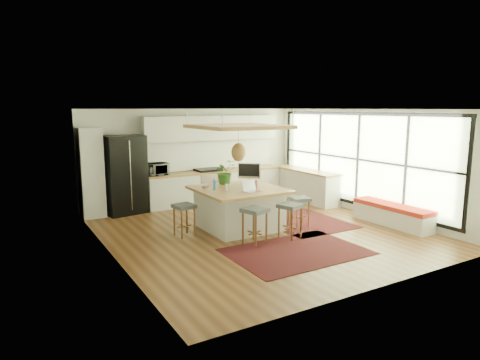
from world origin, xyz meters
TOP-DOWN VIEW (x-y plane):
  - floor at (0.00, 0.00)m, footprint 7.00×7.00m
  - ceiling at (0.00, 0.00)m, footprint 7.00×7.00m
  - wall_back at (0.00, 3.50)m, footprint 6.50×0.00m
  - wall_front at (0.00, -3.50)m, footprint 6.50×0.00m
  - wall_left at (-3.25, 0.00)m, footprint 0.00×7.00m
  - wall_right at (3.25, 0.00)m, footprint 0.00×7.00m
  - window_wall at (3.22, 0.00)m, footprint 0.10×6.20m
  - pantry at (-2.95, 3.18)m, footprint 0.55×0.60m
  - back_counter_base at (0.55, 3.18)m, footprint 4.20×0.60m
  - back_counter_top at (0.55, 3.18)m, footprint 4.24×0.64m
  - backsplash at (0.55, 3.48)m, footprint 4.20×0.02m
  - upper_cabinets at (0.55, 3.32)m, footprint 4.20×0.34m
  - range at (0.30, 3.18)m, footprint 0.76×0.62m
  - right_counter_base at (2.93, 2.00)m, footprint 0.60×2.50m
  - right_counter_top at (2.93, 2.00)m, footprint 0.64×2.54m
  - window_bench at (2.95, -1.20)m, footprint 0.52×2.00m
  - ceiling_panel at (-0.30, 0.40)m, footprint 1.86×1.86m
  - rug_near at (-0.15, -1.56)m, footprint 2.60×1.80m
  - rug_right at (1.31, 0.27)m, footprint 1.80×2.60m
  - fridge at (-2.15, 3.15)m, footprint 1.13×0.95m
  - island at (-0.28, 0.42)m, footprint 1.85×1.85m
  - stool_near_left at (-0.59, -0.75)m, footprint 0.56×0.56m
  - stool_near_right at (0.28, -0.77)m, footprint 0.54×0.54m
  - stool_right_front at (1.03, -0.16)m, footprint 0.47×0.47m
  - stool_right_back at (0.88, 0.81)m, footprint 0.51×0.51m
  - stool_left_side at (-1.60, 0.48)m, footprint 0.47×0.47m
  - laptop at (-0.24, -0.10)m, footprint 0.39×0.41m
  - monitor at (0.22, 0.79)m, footprint 0.55×0.50m
  - microwave at (-1.25, 3.19)m, footprint 0.63×0.39m
  - island_plant at (-0.29, 1.06)m, footprint 0.57×0.63m
  - island_bowl at (-0.88, 0.89)m, footprint 0.25×0.25m
  - island_bottle_0 at (-0.83, 0.52)m, footprint 0.07×0.07m
  - island_bottle_1 at (-0.68, 0.27)m, footprint 0.07×0.07m
  - island_bottle_2 at (-0.03, 0.12)m, footprint 0.07×0.07m

SIDE VIEW (x-z plane):
  - floor at x=0.00m, z-range 0.00..0.00m
  - rug_near at x=-0.15m, z-range 0.00..0.01m
  - rug_right at x=1.31m, z-range 0.00..0.01m
  - window_bench at x=2.95m, z-range 0.00..0.50m
  - stool_near_left at x=-0.59m, z-range -0.02..0.73m
  - stool_near_right at x=0.28m, z-range -0.01..0.72m
  - stool_right_front at x=1.03m, z-range 0.01..0.70m
  - stool_right_back at x=0.88m, z-range 0.00..0.71m
  - stool_left_side at x=-1.60m, z-range 0.01..0.70m
  - back_counter_base at x=0.55m, z-range 0.00..0.88m
  - right_counter_base at x=2.93m, z-range 0.00..0.88m
  - island at x=-0.28m, z-range 0.00..0.93m
  - range at x=0.30m, z-range 0.00..1.00m
  - back_counter_top at x=0.55m, z-range 0.88..0.93m
  - right_counter_top at x=2.93m, z-range 0.88..0.93m
  - fridge at x=-2.15m, z-range -0.09..1.94m
  - island_bowl at x=-0.88m, z-range 0.93..0.98m
  - island_bottle_0 at x=-0.83m, z-range 0.93..1.12m
  - island_bottle_1 at x=-0.68m, z-range 0.93..1.12m
  - island_bottle_2 at x=-0.03m, z-range 0.93..1.12m
  - laptop at x=-0.24m, z-range 0.92..1.18m
  - pantry at x=-2.95m, z-range 0.00..2.25m
  - microwave at x=-1.25m, z-range 0.93..1.33m
  - island_plant at x=-0.29m, z-range 0.93..1.39m
  - monitor at x=0.22m, z-range 0.94..1.44m
  - wall_back at x=0.00m, z-range -1.90..4.60m
  - wall_front at x=0.00m, z-range -1.90..4.60m
  - wall_left at x=-3.25m, z-range -2.15..4.85m
  - wall_right at x=3.25m, z-range -2.15..4.85m
  - backsplash at x=0.55m, z-range 0.95..1.75m
  - window_wall at x=3.22m, z-range 0.10..2.70m
  - ceiling_panel at x=-0.30m, z-range 1.65..2.45m
  - upper_cabinets at x=0.55m, z-range 1.80..2.50m
  - ceiling at x=0.00m, z-range 2.70..2.70m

